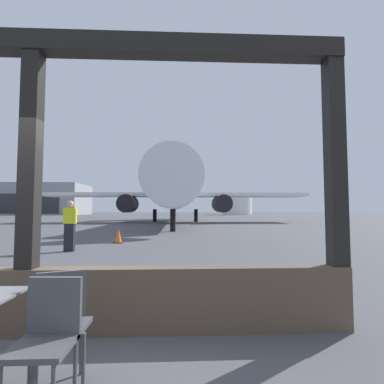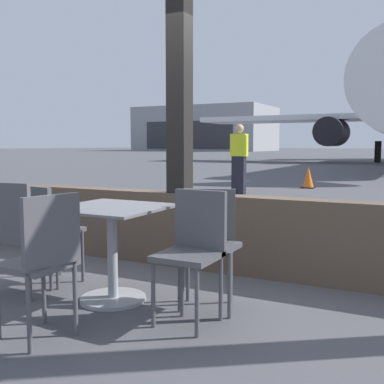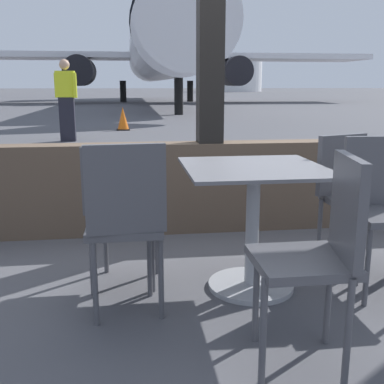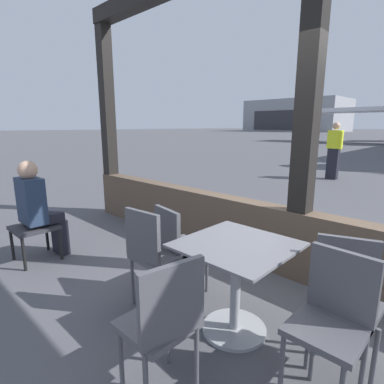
{
  "view_description": "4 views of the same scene",
  "coord_description": "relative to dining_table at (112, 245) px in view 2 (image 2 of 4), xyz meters",
  "views": [
    {
      "loc": [
        1.76,
        -3.5,
        1.43
      ],
      "look_at": [
        2.51,
        12.98,
        2.43
      ],
      "focal_mm": 27.26,
      "sensor_mm": 36.0,
      "label": 1
    },
    {
      "loc": [
        2.26,
        -4.16,
        1.24
      ],
      "look_at": [
        0.48,
        -0.68,
        0.84
      ],
      "focal_mm": 43.84,
      "sensor_mm": 36.0,
      "label": 2
    },
    {
      "loc": [
        -0.66,
        -3.84,
        1.22
      ],
      "look_at": [
        -0.34,
        -1.44,
        0.66
      ],
      "focal_mm": 43.97,
      "sensor_mm": 36.0,
      "label": 3
    },
    {
      "loc": [
        1.31,
        -3.04,
        1.64
      ],
      "look_at": [
        -0.29,
        -1.36,
        1.13
      ],
      "focal_mm": 28.32,
      "sensor_mm": 36.0,
      "label": 4
    }
  ],
  "objects": [
    {
      "name": "distant_hangar",
      "position": [
        -38.31,
        82.73,
        3.84
      ],
      "size": [
        25.65,
        15.83,
        8.59
      ],
      "color": "gray",
      "rests_on": "ground"
    },
    {
      "name": "dining_table",
      "position": [
        0.0,
        0.0,
        0.0
      ],
      "size": [
        0.81,
        0.81,
        0.76
      ],
      "color": "slate",
      "rests_on": "ground"
    },
    {
      "name": "ground_crew_worker",
      "position": [
        -2.05,
        7.97,
        0.45
      ],
      "size": [
        0.5,
        0.34,
        1.74
      ],
      "color": "black",
      "rests_on": "ground"
    },
    {
      "name": "cafe_chair_aisle_left",
      "position": [
        0.76,
        -0.08,
        0.11
      ],
      "size": [
        0.41,
        0.41,
        0.92
      ],
      "color": "#4C4C51",
      "rests_on": "ground"
    },
    {
      "name": "cafe_chair_window_left",
      "position": [
        -0.75,
        -0.25,
        0.11
      ],
      "size": [
        0.42,
        0.42,
        0.94
      ],
      "color": "#4C4C51",
      "rests_on": "ground"
    },
    {
      "name": "cafe_chair_aisle_right",
      "position": [
        -0.77,
        0.08,
        0.09
      ],
      "size": [
        0.45,
        0.45,
        0.88
      ],
      "color": "#4C4C51",
      "rests_on": "ground"
    },
    {
      "name": "traffic_cone",
      "position": [
        -0.88,
        10.41,
        -0.15
      ],
      "size": [
        0.36,
        0.36,
        0.62
      ],
      "color": "orange",
      "rests_on": "ground"
    },
    {
      "name": "window_frame",
      "position": [
        -0.06,
        1.22,
        0.77
      ],
      "size": [
        7.6,
        0.24,
        3.57
      ],
      "color": "brown",
      "rests_on": "ground"
    },
    {
      "name": "cafe_chair_window_right",
      "position": [
        0.08,
        -0.82,
        0.11
      ],
      "size": [
        0.45,
        0.45,
        0.94
      ],
      "color": "#4C4C51",
      "rests_on": "ground"
    },
    {
      "name": "cafe_chair_side_extra",
      "position": [
        0.73,
        0.24,
        0.1
      ],
      "size": [
        0.49,
        0.49,
        0.9
      ],
      "color": "#4C4C51",
      "rests_on": "ground"
    }
  ]
}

